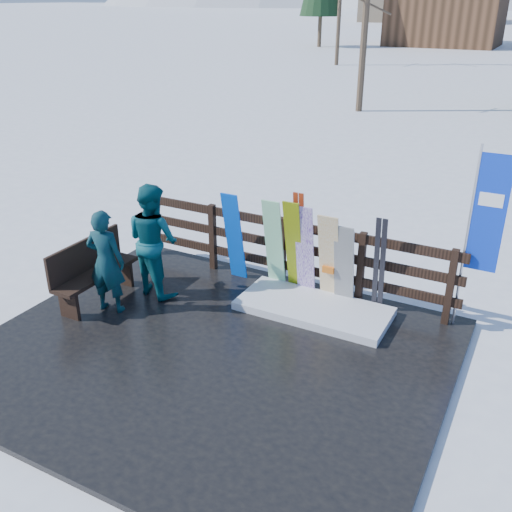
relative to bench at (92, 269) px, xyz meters
The scene contains 16 objects.
ground 2.43m from the bench, ahead, with size 700.00×700.00×0.00m, color white.
deck 2.43m from the bench, ahead, with size 6.00×5.00×0.08m, color black.
fence 2.95m from the bench, 37.85° to the left, with size 5.60×0.10×1.15m.
snow_patch 3.40m from the bench, 21.06° to the left, with size 2.24×1.00×0.12m, color white.
bench is the anchor object (origin of this frame).
snowboard_0 2.25m from the bench, 45.23° to the left, with size 0.29×0.03×1.55m, color blue.
snowboard_1 2.80m from the bench, 34.74° to the left, with size 0.29×0.03×1.56m, color white.
snowboard_2 3.08m from the bench, 31.19° to the left, with size 0.26×0.03×1.60m, color #DEFF06.
snowboard_3 3.24m from the bench, 29.50° to the left, with size 0.29×0.03×1.54m, color white.
snowboard_4 3.79m from the bench, 24.81° to the left, with size 0.30×0.03×1.34m, color black.
snowboard_5 3.58m from the bench, 26.42° to the left, with size 0.31×0.03×1.48m, color white.
ski_pair_a 3.17m from the bench, 31.72° to the left, with size 0.16×0.22×1.68m.
ski_pair_b 4.28m from the bench, 22.83° to the left, with size 0.17×0.20×1.51m.
rental_flag 5.63m from the bench, 19.68° to the left, with size 0.45×0.04×2.60m.
person_front 0.52m from the bench, 16.46° to the right, with size 0.57×0.38×1.57m, color #0D453D.
person_back 1.02m from the bench, 43.58° to the left, with size 0.86×0.67×1.77m, color #0C4D59.
Camera 1 is at (3.50, -5.30, 4.36)m, focal length 40.00 mm.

